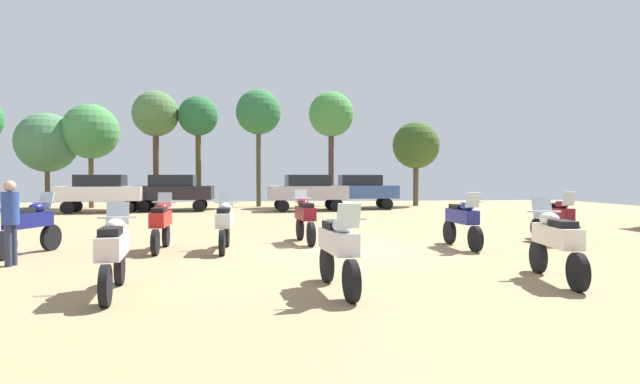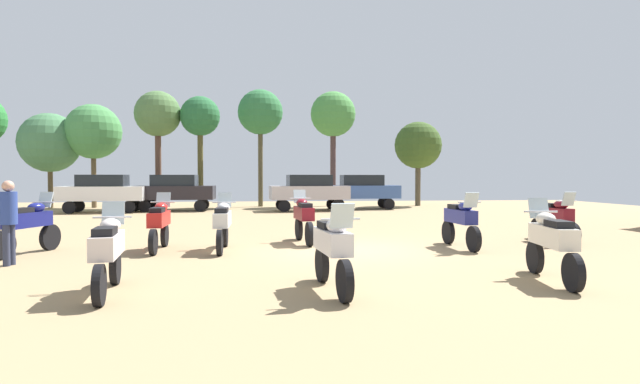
{
  "view_description": "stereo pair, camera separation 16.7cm",
  "coord_description": "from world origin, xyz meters",
  "px_view_note": "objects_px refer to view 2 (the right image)",
  "views": [
    {
      "loc": [
        -2.12,
        -12.81,
        1.89
      ],
      "look_at": [
        -0.11,
        5.89,
        1.33
      ],
      "focal_mm": 28.15,
      "sensor_mm": 36.0,
      "label": 1
    },
    {
      "loc": [
        -1.95,
        -12.82,
        1.89
      ],
      "look_at": [
        -0.11,
        5.89,
        1.33
      ],
      "focal_mm": 28.15,
      "sensor_mm": 36.0,
      "label": 2
    }
  ],
  "objects_px": {
    "tree_6": "(50,143)",
    "car_2": "(103,190)",
    "tree_2": "(93,132)",
    "motorcycle_7": "(555,217)",
    "person_1": "(9,216)",
    "motorcycle_2": "(223,222)",
    "tree_9": "(418,146)",
    "car_4": "(309,190)",
    "tree_3": "(158,115)",
    "car_3": "(362,189)",
    "car_1": "(175,190)",
    "tree_7": "(333,116)",
    "motorcycle_6": "(159,222)",
    "motorcycle_3": "(333,247)",
    "tree_5": "(200,118)",
    "motorcycle_1": "(108,250)",
    "motorcycle_4": "(304,217)",
    "motorcycle_11": "(552,241)",
    "tree_1": "(260,113)",
    "motorcycle_13": "(29,224)",
    "motorcycle_5": "(461,220)"
  },
  "relations": [
    {
      "from": "tree_6",
      "to": "car_2",
      "type": "bearing_deg",
      "value": -44.04
    },
    {
      "from": "tree_2",
      "to": "tree_6",
      "type": "distance_m",
      "value": 2.61
    },
    {
      "from": "motorcycle_7",
      "to": "person_1",
      "type": "xyz_separation_m",
      "value": [
        -13.63,
        -2.46,
        0.34
      ]
    },
    {
      "from": "motorcycle_2",
      "to": "tree_9",
      "type": "height_order",
      "value": "tree_9"
    },
    {
      "from": "car_4",
      "to": "tree_3",
      "type": "xyz_separation_m",
      "value": [
        -8.95,
        3.74,
        4.46
      ]
    },
    {
      "from": "car_3",
      "to": "car_4",
      "type": "bearing_deg",
      "value": 111.93
    },
    {
      "from": "car_4",
      "to": "car_1",
      "type": "bearing_deg",
      "value": 79.44
    },
    {
      "from": "tree_7",
      "to": "car_1",
      "type": "bearing_deg",
      "value": -156.81
    },
    {
      "from": "person_1",
      "to": "tree_7",
      "type": "height_order",
      "value": "tree_7"
    },
    {
      "from": "tree_6",
      "to": "person_1",
      "type": "bearing_deg",
      "value": -69.37
    },
    {
      "from": "motorcycle_2",
      "to": "motorcycle_6",
      "type": "relative_size",
      "value": 1.01
    },
    {
      "from": "motorcycle_3",
      "to": "tree_5",
      "type": "height_order",
      "value": "tree_5"
    },
    {
      "from": "motorcycle_1",
      "to": "tree_9",
      "type": "relative_size",
      "value": 0.39
    },
    {
      "from": "tree_6",
      "to": "motorcycle_4",
      "type": "bearing_deg",
      "value": -51.05
    },
    {
      "from": "motorcycle_1",
      "to": "car_4",
      "type": "height_order",
      "value": "car_4"
    },
    {
      "from": "motorcycle_6",
      "to": "tree_6",
      "type": "bearing_deg",
      "value": 117.45
    },
    {
      "from": "car_4",
      "to": "motorcycle_1",
      "type": "bearing_deg",
      "value": 160.95
    },
    {
      "from": "car_1",
      "to": "tree_2",
      "type": "bearing_deg",
      "value": 57.3
    },
    {
      "from": "motorcycle_2",
      "to": "tree_7",
      "type": "xyz_separation_m",
      "value": [
        5.26,
        19.48,
        5.15
      ]
    },
    {
      "from": "motorcycle_6",
      "to": "tree_2",
      "type": "distance_m",
      "value": 20.73
    },
    {
      "from": "tree_9",
      "to": "tree_5",
      "type": "bearing_deg",
      "value": -177.54
    },
    {
      "from": "tree_5",
      "to": "motorcycle_2",
      "type": "bearing_deg",
      "value": -80.55
    },
    {
      "from": "motorcycle_3",
      "to": "car_3",
      "type": "xyz_separation_m",
      "value": [
        4.32,
        20.94,
        0.44
      ]
    },
    {
      "from": "motorcycle_3",
      "to": "tree_9",
      "type": "distance_m",
      "value": 25.57
    },
    {
      "from": "car_2",
      "to": "car_4",
      "type": "distance_m",
      "value": 10.95
    },
    {
      "from": "motorcycle_2",
      "to": "car_4",
      "type": "distance_m",
      "value": 15.19
    },
    {
      "from": "car_1",
      "to": "car_3",
      "type": "height_order",
      "value": "same"
    },
    {
      "from": "motorcycle_11",
      "to": "tree_2",
      "type": "distance_m",
      "value": 28.44
    },
    {
      "from": "car_1",
      "to": "tree_7",
      "type": "height_order",
      "value": "tree_7"
    },
    {
      "from": "motorcycle_2",
      "to": "car_1",
      "type": "relative_size",
      "value": 0.51
    },
    {
      "from": "motorcycle_3",
      "to": "motorcycle_6",
      "type": "relative_size",
      "value": 0.99
    },
    {
      "from": "motorcycle_1",
      "to": "tree_2",
      "type": "bearing_deg",
      "value": 100.61
    },
    {
      "from": "car_1",
      "to": "car_4",
      "type": "xyz_separation_m",
      "value": [
        7.41,
        -0.67,
        0.0
      ]
    },
    {
      "from": "tree_1",
      "to": "tree_9",
      "type": "distance_m",
      "value": 10.42
    },
    {
      "from": "motorcycle_11",
      "to": "motorcycle_4",
      "type": "bearing_deg",
      "value": 133.64
    },
    {
      "from": "tree_6",
      "to": "tree_9",
      "type": "xyz_separation_m",
      "value": [
        22.86,
        0.19,
        -0.01
      ]
    },
    {
      "from": "motorcycle_4",
      "to": "car_3",
      "type": "relative_size",
      "value": 0.5
    },
    {
      "from": "tree_1",
      "to": "motorcycle_13",
      "type": "bearing_deg",
      "value": -104.97
    },
    {
      "from": "car_1",
      "to": "tree_5",
      "type": "height_order",
      "value": "tree_5"
    },
    {
      "from": "motorcycle_4",
      "to": "tree_3",
      "type": "height_order",
      "value": "tree_3"
    },
    {
      "from": "car_1",
      "to": "motorcycle_11",
      "type": "bearing_deg",
      "value": -153.05
    },
    {
      "from": "tree_2",
      "to": "motorcycle_5",
      "type": "bearing_deg",
      "value": -50.44
    },
    {
      "from": "motorcycle_3",
      "to": "tree_1",
      "type": "xyz_separation_m",
      "value": [
        -1.64,
        24.01,
        5.2
      ]
    },
    {
      "from": "car_2",
      "to": "person_1",
      "type": "height_order",
      "value": "car_2"
    },
    {
      "from": "motorcycle_5",
      "to": "tree_1",
      "type": "relative_size",
      "value": 0.3
    },
    {
      "from": "motorcycle_2",
      "to": "tree_5",
      "type": "relative_size",
      "value": 0.32
    },
    {
      "from": "motorcycle_1",
      "to": "motorcycle_3",
      "type": "bearing_deg",
      "value": -11.56
    },
    {
      "from": "car_1",
      "to": "car_4",
      "type": "height_order",
      "value": "same"
    },
    {
      "from": "car_1",
      "to": "car_3",
      "type": "distance_m",
      "value": 10.62
    },
    {
      "from": "motorcycle_4",
      "to": "car_1",
      "type": "xyz_separation_m",
      "value": [
        -6.21,
        14.17,
        0.43
      ]
    }
  ]
}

